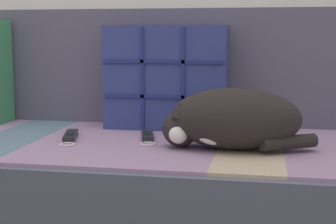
{
  "coord_description": "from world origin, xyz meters",
  "views": [
    {
      "loc": [
        0.51,
        -1.44,
        0.71
      ],
      "look_at": [
        0.23,
        0.06,
        0.47
      ],
      "focal_mm": 55.0,
      "sensor_mm": 36.0,
      "label": 1
    }
  ],
  "objects_px": {
    "couch": "(105,193)",
    "sleeping_cat": "(230,120)",
    "throw_pillow_quilted": "(166,78)",
    "game_remote_far": "(147,136)",
    "game_remote_near": "(70,136)"
  },
  "relations": [
    {
      "from": "couch",
      "to": "game_remote_far",
      "type": "bearing_deg",
      "value": -1.65
    },
    {
      "from": "throw_pillow_quilted",
      "to": "game_remote_far",
      "type": "xyz_separation_m",
      "value": [
        -0.02,
        -0.2,
        -0.17
      ]
    },
    {
      "from": "couch",
      "to": "sleeping_cat",
      "type": "height_order",
      "value": "sleeping_cat"
    },
    {
      "from": "game_remote_far",
      "to": "sleeping_cat",
      "type": "bearing_deg",
      "value": -20.64
    },
    {
      "from": "game_remote_far",
      "to": "game_remote_near",
      "type": "bearing_deg",
      "value": -168.49
    },
    {
      "from": "throw_pillow_quilted",
      "to": "sleeping_cat",
      "type": "bearing_deg",
      "value": -50.54
    },
    {
      "from": "couch",
      "to": "game_remote_far",
      "type": "xyz_separation_m",
      "value": [
        0.15,
        -0.0,
        0.2
      ]
    },
    {
      "from": "game_remote_near",
      "to": "game_remote_far",
      "type": "bearing_deg",
      "value": 11.51
    },
    {
      "from": "throw_pillow_quilted",
      "to": "sleeping_cat",
      "type": "distance_m",
      "value": 0.4
    },
    {
      "from": "game_remote_near",
      "to": "couch",
      "type": "bearing_deg",
      "value": 29.49
    },
    {
      "from": "sleeping_cat",
      "to": "game_remote_far",
      "type": "relative_size",
      "value": 2.28
    },
    {
      "from": "couch",
      "to": "sleeping_cat",
      "type": "relative_size",
      "value": 4.52
    },
    {
      "from": "sleeping_cat",
      "to": "game_remote_near",
      "type": "bearing_deg",
      "value": 174.16
    },
    {
      "from": "throw_pillow_quilted",
      "to": "game_remote_far",
      "type": "height_order",
      "value": "throw_pillow_quilted"
    },
    {
      "from": "throw_pillow_quilted",
      "to": "game_remote_near",
      "type": "relative_size",
      "value": 2.14
    }
  ]
}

